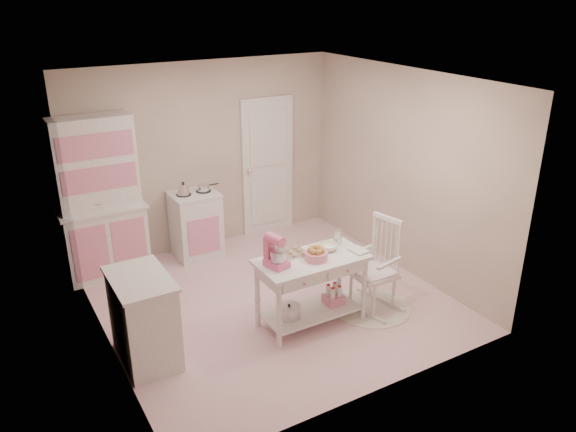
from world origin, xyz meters
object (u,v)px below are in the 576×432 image
object	(u,v)px
stove	(196,224)
stand_mixer	(276,252)
hutch	(100,199)
base_cabinet	(144,319)
rocking_chair	(374,265)
bread_basket	(316,256)
work_table	(311,291)

from	to	relation	value
stove	stand_mixer	bearing A→B (deg)	-89.10
hutch	base_cabinet	bearing A→B (deg)	-93.32
rocking_chair	bread_basket	bearing A→B (deg)	163.98
hutch	base_cabinet	world-z (taller)	hutch
base_cabinet	hutch	bearing A→B (deg)	86.68
base_cabinet	work_table	distance (m)	1.79
base_cabinet	stand_mixer	size ratio (longest dim) A/B	2.71
rocking_chair	bread_basket	size ratio (longest dim) A/B	4.40
stand_mixer	bread_basket	size ratio (longest dim) A/B	1.36
bread_basket	stove	bearing A→B (deg)	101.74
stove	work_table	bearing A→B (deg)	-78.50
work_table	stove	bearing A→B (deg)	101.50
stand_mixer	work_table	bearing A→B (deg)	-16.06
hutch	work_table	size ratio (longest dim) A/B	1.73
base_cabinet	rocking_chair	distance (m)	2.58
rocking_chair	work_table	xyz separation A→B (m)	(-0.78, 0.09, -0.15)
stove	base_cabinet	bearing A→B (deg)	-123.94
bread_basket	stand_mixer	bearing A→B (deg)	170.96
hutch	work_table	bearing A→B (deg)	-54.08
rocking_chair	stand_mixer	xyz separation A→B (m)	(-1.20, 0.11, 0.42)
work_table	stand_mixer	distance (m)	0.71
stove	base_cabinet	distance (m)	2.36
stove	work_table	world-z (taller)	stove
stand_mixer	bread_basket	xyz separation A→B (m)	(0.44, -0.07, -0.12)
stand_mixer	bread_basket	bearing A→B (deg)	-22.38
rocking_chair	hutch	bearing A→B (deg)	123.00
hutch	work_table	world-z (taller)	hutch
work_table	base_cabinet	bearing A→B (deg)	171.07
stove	bread_basket	xyz separation A→B (m)	(0.47, -2.28, 0.39)
hutch	rocking_chair	world-z (taller)	hutch
hutch	stove	bearing A→B (deg)	-2.39
work_table	bread_basket	bearing A→B (deg)	-68.20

